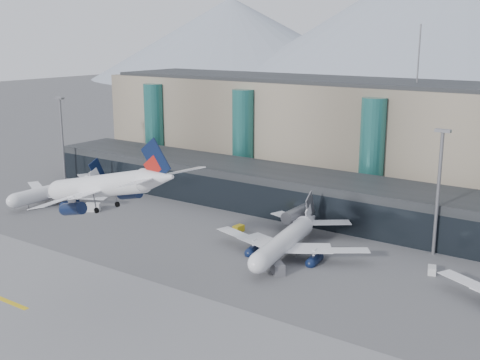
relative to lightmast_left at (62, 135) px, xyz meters
name	(u,v)px	position (x,y,z in m)	size (l,w,h in m)	color
ground	(163,301)	(80.00, -45.00, -14.42)	(900.00, 900.00, 0.00)	#515154
runway_strip	(94,337)	(80.00, -60.00, -14.40)	(400.00, 40.00, 0.04)	slate
runway_markings	(94,337)	(80.00, -60.00, -14.37)	(128.00, 1.00, 0.02)	gold
concourse	(324,198)	(79.98, 12.73, -9.45)	(170.00, 27.00, 10.00)	black
terminal_main	(300,129)	(55.00, 45.00, 1.03)	(130.00, 30.00, 31.00)	gray
teal_towers	(303,145)	(65.01, 29.01, -0.41)	(116.40, 19.40, 46.00)	#256A66
lightmast_left	(62,135)	(0.00, 0.00, 0.00)	(3.00, 1.20, 25.60)	slate
lightmast_mid	(439,185)	(110.00, 3.00, 0.00)	(3.00, 1.20, 25.60)	slate
hero_jet	(111,181)	(73.71, -49.43, 6.37)	(31.01, 31.81, 10.25)	white
jet_parked_left	(64,185)	(15.26, -12.66, -10.38)	(33.14, 32.05, 10.67)	white
jet_parked_mid	(290,232)	(85.46, -12.60, -10.17)	(34.44, 34.73, 11.23)	white
veh_a	(93,207)	(29.98, -15.83, -13.41)	(3.59, 2.02, 2.02)	silver
veh_b	(239,228)	(69.38, -7.94, -13.69)	(2.53, 1.55, 1.46)	gold
veh_c	(278,268)	(89.35, -23.70, -13.38)	(3.75, 1.98, 2.08)	#525257
veh_f	(63,189)	(9.19, -8.17, -13.34)	(3.87, 2.05, 2.17)	#525257
veh_g	(432,270)	(113.05, -7.44, -13.70)	(2.48, 1.44, 1.44)	silver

